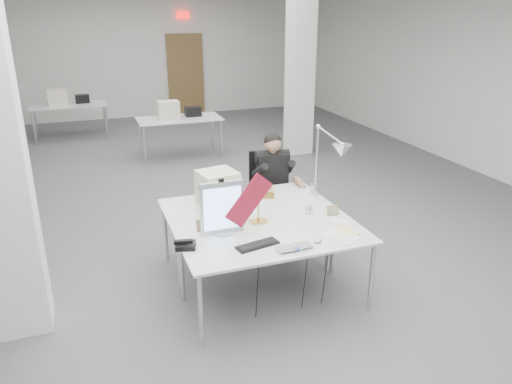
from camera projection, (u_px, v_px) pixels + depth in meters
room_shell at (206, 93)px, 6.72m from camera, size 10.04×14.04×3.24m
desk_main at (276, 238)px, 4.72m from camera, size 1.80×0.90×0.02m
desk_second at (245, 204)px, 5.52m from camera, size 1.80×0.90×0.02m
bg_desk_a at (179, 119)px, 9.63m from camera, size 1.60×0.80×0.02m
bg_desk_b at (69, 105)px, 10.93m from camera, size 1.60×0.80×0.02m
office_chair at (271, 196)px, 6.40m from camera, size 0.59×0.59×1.03m
seated_person at (273, 168)px, 6.22m from camera, size 0.63×0.74×0.98m
monitor at (222, 208)px, 4.72m from camera, size 0.42×0.04×0.52m
pennant at (249, 200)px, 4.75m from camera, size 0.50×0.05×0.54m
keyboard at (258, 245)px, 4.54m from camera, size 0.42×0.22×0.02m
laptop at (297, 250)px, 4.44m from camera, size 0.35×0.24×0.03m
mouse at (317, 241)px, 4.60m from camera, size 0.09×0.06×0.03m
bankers_lamp at (258, 208)px, 4.99m from camera, size 0.29×0.20×0.31m
desk_phone at (186, 246)px, 4.50m from camera, size 0.22×0.20×0.04m
picture_frame_left at (204, 224)px, 4.85m from camera, size 0.15×0.06×0.12m
picture_frame_right at (333, 210)px, 5.19m from camera, size 0.13×0.03×0.10m
desk_clock at (309, 209)px, 5.23m from camera, size 0.10×0.03×0.10m
paper_stack_a at (341, 236)px, 4.72m from camera, size 0.37×0.41×0.01m
paper_stack_b at (346, 231)px, 4.84m from camera, size 0.16×0.23×0.01m
paper_stack_c at (341, 221)px, 5.06m from camera, size 0.21×0.22×0.01m
beige_monitor at (218, 188)px, 5.45m from camera, size 0.45×0.44×0.37m
architect_lamp at (327, 166)px, 5.40m from camera, size 0.47×0.70×0.85m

